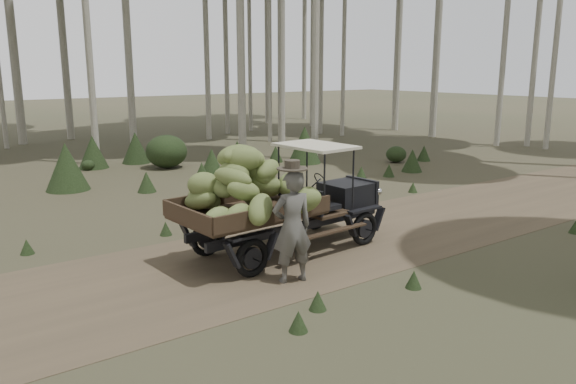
# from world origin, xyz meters

# --- Properties ---
(ground) EXTENTS (120.00, 120.00, 0.00)m
(ground) POSITION_xyz_m (0.00, 0.00, 0.00)
(ground) COLOR #473D2B
(ground) RESTS_ON ground
(dirt_track) EXTENTS (70.00, 4.00, 0.01)m
(dirt_track) POSITION_xyz_m (0.00, 0.00, 0.00)
(dirt_track) COLOR brown
(dirt_track) RESTS_ON ground
(banana_truck) EXTENTS (4.56, 2.27, 2.24)m
(banana_truck) POSITION_xyz_m (-0.88, 0.06, 1.33)
(banana_truck) COLOR black
(banana_truck) RESTS_ON ground
(farmer) EXTENTS (0.78, 0.61, 2.07)m
(farmer) POSITION_xyz_m (-1.21, -1.24, 0.98)
(farmer) COLOR #4F4D48
(farmer) RESTS_ON ground
(undergrowth) EXTENTS (23.11, 24.40, 1.40)m
(undergrowth) POSITION_xyz_m (0.08, 1.84, 0.53)
(undergrowth) COLOR #233319
(undergrowth) RESTS_ON ground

